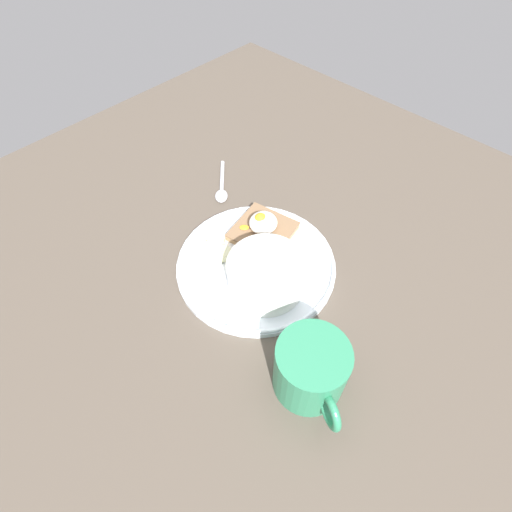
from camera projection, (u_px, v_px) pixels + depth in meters
ground_plane at (256, 271)px, 68.27cm from camera, size 120.00×120.00×2.00cm
plate at (256, 264)px, 66.86cm from camera, size 26.60×26.60×1.60cm
oatmeal_bowl at (266, 274)px, 61.73cm from camera, size 12.29×12.29×5.76cm
toast_slice at (263, 231)px, 70.15cm from camera, size 11.43×11.43×1.45cm
poached_egg at (263, 222)px, 68.39cm from camera, size 5.65×5.92×3.48cm
banana_slice_front at (223, 254)px, 67.02cm from camera, size 3.92×4.02×1.80cm
banana_slice_left at (216, 240)px, 69.04cm from camera, size 4.74×4.71×1.63cm
banana_slice_back at (207, 251)px, 67.37cm from camera, size 5.12×5.08×1.86cm
banana_slice_right at (213, 265)px, 65.82cm from camera, size 3.49×3.55×1.32cm
coffee_mug at (311, 369)px, 51.44cm from camera, size 9.59×12.34×9.03cm
spoon at (222, 187)px, 79.46cm from camera, size 9.64×9.78×0.80cm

